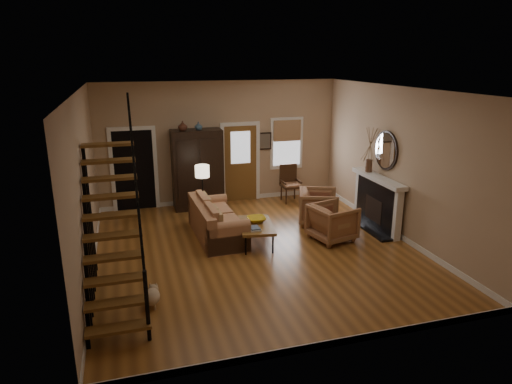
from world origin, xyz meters
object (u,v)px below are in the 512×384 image
object	(u,v)px
armoire	(197,169)
sofa	(217,220)
armchair_left	(332,222)
side_chair	(291,184)
armchair_right	(318,207)
coffee_table	(256,234)
floor_lamp	(203,195)

from	to	relation	value
armoire	sofa	distance (m)	2.28
armchair_left	side_chair	world-z (taller)	side_chair
armchair_left	armchair_right	size ratio (longest dim) A/B	0.97
sofa	coffee_table	xyz separation A→B (m)	(0.72, -0.66, -0.17)
armchair_right	floor_lamp	xyz separation A→B (m)	(-2.68, 0.69, 0.32)
armoire	armchair_right	distance (m)	3.34
sofa	armchair_left	world-z (taller)	armchair_left
sofa	floor_lamp	distance (m)	0.93
armchair_left	armoire	bearing A→B (deg)	24.90
sofa	floor_lamp	size ratio (longest dim) A/B	1.45
sofa	side_chair	size ratio (longest dim) A/B	2.08
coffee_table	armchair_right	size ratio (longest dim) A/B	1.30
armchair_left	side_chair	distance (m)	2.87
coffee_table	side_chair	size ratio (longest dim) A/B	1.17
armoire	sofa	xyz separation A→B (m)	(0.06, -2.18, -0.65)
floor_lamp	coffee_table	bearing A→B (deg)	-59.97
armoire	floor_lamp	world-z (taller)	armoire
sofa	armoire	bearing A→B (deg)	89.48
armoire	sofa	bearing A→B (deg)	-88.39
armoire	side_chair	size ratio (longest dim) A/B	2.06
armoire	side_chair	distance (m)	2.61
armoire	sofa	world-z (taller)	armoire
coffee_table	armchair_left	distance (m)	1.71
coffee_table	side_chair	world-z (taller)	side_chair
sofa	armchair_right	world-z (taller)	armchair_right
sofa	armchair_right	xyz separation A→B (m)	(2.52, 0.17, 0.02)
sofa	coffee_table	distance (m)	0.98
armchair_right	floor_lamp	world-z (taller)	floor_lamp
coffee_table	armchair_left	size ratio (longest dim) A/B	1.35
coffee_table	floor_lamp	xyz separation A→B (m)	(-0.87, 1.51, 0.50)
armoire	coffee_table	distance (m)	3.05
coffee_table	armchair_right	xyz separation A→B (m)	(1.81, 0.82, 0.19)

